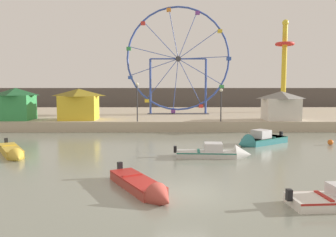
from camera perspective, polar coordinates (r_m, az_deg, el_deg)
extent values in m
plane|color=gray|center=(15.27, 2.49, -12.41)|extent=(240.00, 240.00, 0.00)
cube|color=#B7A88E|center=(46.96, 0.49, 0.35)|extent=(110.00, 24.87, 1.06)
cube|color=#564C47|center=(71.41, 0.17, 3.43)|extent=(140.00, 3.00, 4.40)
cube|color=#B24238|center=(15.89, -5.36, -10.83)|extent=(2.94, 4.09, 0.47)
cube|color=#B2231E|center=(15.83, -5.36, -10.15)|extent=(2.94, 4.07, 0.08)
cone|color=#B24238|center=(13.69, -0.95, -13.50)|extent=(1.49, 1.50, 1.09)
cube|color=black|center=(17.70, -8.15, -8.01)|extent=(0.31, 0.29, 0.44)
cube|color=#B2231E|center=(16.26, -6.09, -9.48)|extent=(0.93, 0.61, 0.06)
cube|color=teal|center=(28.90, 16.10, -3.60)|extent=(4.19, 3.57, 0.51)
cube|color=#237566|center=(28.86, 16.11, -3.18)|extent=(4.17, 3.56, 0.08)
cone|color=teal|center=(26.93, 12.69, -4.17)|extent=(1.73, 1.79, 1.40)
cube|color=black|center=(30.55, 18.61, -2.50)|extent=(0.30, 0.31, 0.44)
cube|color=silver|center=(28.41, 15.50, -2.54)|extent=(1.68, 1.67, 0.67)
cube|color=#237566|center=(29.26, 16.74, -2.95)|extent=(0.85, 1.11, 0.06)
cube|color=silver|center=(22.70, 6.43, -6.01)|extent=(3.99, 1.66, 0.39)
cube|color=#237566|center=(22.67, 6.43, -5.63)|extent=(3.95, 1.67, 0.08)
cone|color=silver|center=(22.96, 12.62, -5.98)|extent=(1.16, 1.39, 1.32)
cube|color=black|center=(22.63, 1.23, -5.23)|extent=(0.22, 0.25, 0.44)
cube|color=silver|center=(22.64, 7.68, -4.82)|extent=(1.24, 1.19, 0.57)
cube|color=#237566|center=(22.64, 5.20, -5.45)|extent=(0.24, 1.19, 0.06)
cube|color=silver|center=(15.05, 26.32, -12.46)|extent=(3.57, 1.71, 0.39)
cube|color=#B2231E|center=(15.01, 26.34, -11.89)|extent=(3.53, 1.73, 0.08)
cube|color=black|center=(14.14, 19.82, -12.07)|extent=(0.22, 0.25, 0.44)
cube|color=#B2231E|center=(14.78, 24.88, -11.81)|extent=(0.25, 1.26, 0.06)
cube|color=gold|center=(25.88, -25.08, -4.93)|extent=(3.15, 4.13, 0.52)
cube|color=gold|center=(25.85, -25.10, -4.45)|extent=(3.15, 4.10, 0.08)
cone|color=gold|center=(23.29, -24.18, -6.00)|extent=(1.47, 1.52, 1.01)
cube|color=black|center=(27.99, -25.73, -3.44)|extent=(0.31, 0.30, 0.44)
cube|color=gold|center=(26.35, -25.26, -4.12)|extent=(0.85, 0.62, 0.06)
torus|color=#334CA8|center=(44.77, 1.74, 10.06)|extent=(13.54, 0.24, 13.54)
cylinder|color=#38383D|center=(44.77, 1.74, 10.06)|extent=(0.70, 0.50, 0.70)
cylinder|color=#334CA8|center=(44.71, 3.68, 6.27)|extent=(3.10, 0.08, 5.96)
cube|color=red|center=(44.91, 5.59, 2.11)|extent=(0.56, 0.48, 0.44)
cylinder|color=#334CA8|center=(44.87, 5.44, 7.90)|extent=(5.79, 0.08, 3.41)
cube|color=#33934C|center=(45.21, 9.06, 5.36)|extent=(0.56, 0.48, 0.44)
cylinder|color=#334CA8|center=(45.03, 6.03, 10.20)|extent=(6.65, 0.08, 0.38)
cube|color=#3356B7|center=(45.51, 10.25, 9.93)|extent=(0.56, 0.48, 0.44)
cylinder|color=#334CA8|center=(45.15, 5.27, 12.46)|extent=(5.47, 0.08, 3.91)
cube|color=yellow|center=(45.73, 8.78, 14.41)|extent=(0.56, 0.48, 0.44)
cylinder|color=#334CA8|center=(45.19, 3.37, 13.95)|extent=(2.56, 0.08, 6.20)
cube|color=purple|center=(45.79, 5.02, 17.39)|extent=(0.56, 0.48, 0.44)
cylinder|color=#334CA8|center=(45.14, 0.93, 14.21)|extent=(1.32, 0.08, 6.55)
cube|color=orange|center=(45.68, 0.12, 17.91)|extent=(0.56, 0.48, 0.44)
cylinder|color=#334CA8|center=(45.01, -1.25, 13.13)|extent=(4.64, 0.08, 4.88)
cube|color=red|center=(45.43, -4.25, 15.77)|extent=(0.56, 0.48, 0.44)
cylinder|color=#334CA8|center=(44.84, -2.47, 11.07)|extent=(6.48, 0.08, 1.66)
cube|color=#33934C|center=(45.12, -6.66, 11.66)|extent=(0.56, 0.48, 0.44)
cylinder|color=#334CA8|center=(44.69, -2.35, 8.68)|extent=(6.32, 0.08, 2.24)
cube|color=#3356B7|center=(44.85, -6.39, 6.90)|extent=(0.56, 0.48, 0.44)
cylinder|color=#334CA8|center=(44.61, -0.94, 6.73)|extent=(4.19, 0.08, 5.27)
cube|color=yellow|center=(44.70, -3.58, 3.01)|extent=(0.56, 0.48, 0.44)
cylinder|color=#334CA8|center=(44.61, 1.31, 5.83)|extent=(0.73, 0.08, 6.63)
cube|color=purple|center=(44.72, 0.88, 1.22)|extent=(0.56, 0.48, 0.44)
cylinder|color=#334CA8|center=(44.64, -3.00, 5.42)|extent=(0.28, 0.28, 7.25)
cylinder|color=#334CA8|center=(44.91, 6.41, 5.39)|extent=(0.28, 0.28, 7.25)
cylinder|color=#334CA8|center=(44.77, 1.74, 10.06)|extent=(7.32, 0.18, 0.18)
cube|color=#4C4C51|center=(44.77, 1.71, 0.83)|extent=(8.12, 1.20, 0.08)
cylinder|color=gold|center=(51.25, 19.04, 7.95)|extent=(0.70, 0.70, 12.30)
torus|color=red|center=(51.54, 19.16, 11.83)|extent=(2.64, 2.64, 0.44)
sphere|color=yellow|center=(51.97, 19.27, 15.06)|extent=(0.90, 0.90, 0.90)
cube|color=#4C4C51|center=(51.31, 18.83, 1.21)|extent=(2.80, 2.80, 0.24)
cube|color=silver|center=(38.66, 18.56, 1.51)|extent=(3.56, 3.13, 2.35)
pyramid|color=gray|center=(38.60, 18.63, 3.81)|extent=(3.92, 3.45, 0.80)
cube|color=yellow|center=(38.29, -14.83, 1.78)|extent=(4.00, 3.55, 2.62)
pyramid|color=olive|center=(38.23, -14.90, 4.31)|extent=(4.41, 3.91, 0.80)
cube|color=#33934C|center=(40.25, -24.31, 1.71)|extent=(3.47, 3.04, 2.71)
pyramid|color=#1C512A|center=(40.19, -24.41, 4.18)|extent=(3.81, 3.35, 0.80)
cylinder|color=#2D2D33|center=(35.09, -5.23, 2.54)|extent=(0.12, 0.12, 3.74)
sphere|color=#F2EACC|center=(35.05, -5.26, 5.82)|extent=(0.32, 0.32, 0.32)
cylinder|color=#2D2D33|center=(35.33, 8.96, 2.01)|extent=(0.12, 0.12, 3.12)
sphere|color=#F2EACC|center=(35.27, 9.00, 4.76)|extent=(0.32, 0.32, 0.32)
sphere|color=orange|center=(30.11, 25.80, -3.64)|extent=(0.44, 0.44, 0.44)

